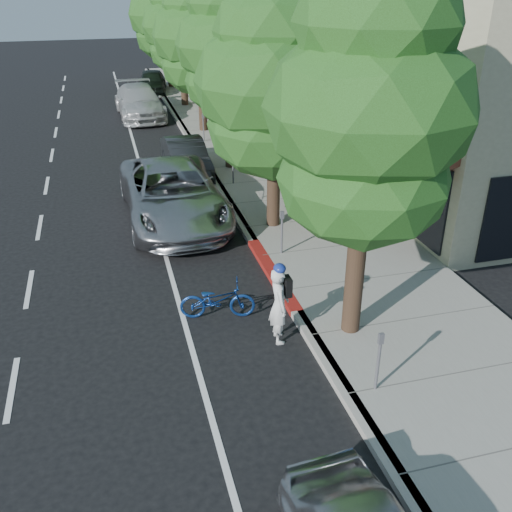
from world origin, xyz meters
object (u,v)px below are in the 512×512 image
object	(u,v)px
street_tree_0	(369,114)
street_tree_5	(167,16)
street_tree_2	(228,48)
street_tree_3	(200,37)
bicycle	(217,300)
dark_suv_far	(152,82)
street_tree_1	(275,85)
silver_suv	(173,194)
dark_sedan	(186,158)
street_tree_4	(181,27)
white_pickup	(139,102)
pedestrian	(293,179)
cyclist	(279,305)

from	to	relation	value
street_tree_0	street_tree_5	bearing A→B (deg)	90.00
street_tree_2	street_tree_3	bearing A→B (deg)	90.00
street_tree_3	bicycle	world-z (taller)	street_tree_3
street_tree_3	dark_suv_far	size ratio (longest dim) A/B	1.69
street_tree_0	street_tree_1	bearing A→B (deg)	90.00
street_tree_0	silver_suv	xyz separation A→B (m)	(-2.90, 7.50, -4.01)
street_tree_1	street_tree_2	distance (m)	6.01
street_tree_1	bicycle	bearing A→B (deg)	-120.77
silver_suv	dark_sedan	size ratio (longest dim) A/B	1.55
street_tree_4	dark_suv_far	xyz separation A→B (m)	(-1.40, 4.65, -3.64)
white_pickup	pedestrian	size ratio (longest dim) A/B	2.91
dark_suv_far	bicycle	bearing A→B (deg)	-85.28
street_tree_4	white_pickup	distance (m)	4.83
cyclist	dark_sedan	xyz separation A→B (m)	(-0.19, 11.69, -0.20)
street_tree_3	dark_sedan	xyz separation A→B (m)	(-1.79, -6.08, -3.76)
silver_suv	pedestrian	size ratio (longest dim) A/B	3.29
street_tree_2	street_tree_0	bearing A→B (deg)	-90.00
street_tree_2	street_tree_5	xyz separation A→B (m)	(-0.00, 18.00, -0.14)
bicycle	silver_suv	distance (m)	6.05
dark_sedan	street_tree_2	bearing A→B (deg)	1.05
street_tree_1	street_tree_2	xyz separation A→B (m)	(-0.00, 6.00, 0.30)
street_tree_5	dark_suv_far	world-z (taller)	street_tree_5
street_tree_5	street_tree_4	bearing A→B (deg)	-90.00
dark_sedan	street_tree_1	bearing A→B (deg)	-74.75
street_tree_3	street_tree_2	bearing A→B (deg)	-90.00
dark_suv_far	pedestrian	size ratio (longest dim) A/B	2.18
street_tree_0	dark_sedan	world-z (taller)	street_tree_0
street_tree_0	silver_suv	size ratio (longest dim) A/B	1.20
bicycle	white_pickup	distance (m)	20.71
cyclist	bicycle	size ratio (longest dim) A/B	1.01
dark_sedan	white_pickup	world-z (taller)	white_pickup
street_tree_5	dark_suv_far	distance (m)	4.29
bicycle	dark_sedan	xyz separation A→B (m)	(0.91, 10.45, 0.22)
street_tree_5	street_tree_3	bearing A→B (deg)	-90.00
street_tree_0	silver_suv	distance (m)	8.98
street_tree_1	street_tree_0	bearing A→B (deg)	-90.00
street_tree_0	white_pickup	world-z (taller)	street_tree_0
street_tree_1	street_tree_5	size ratio (longest dim) A/B	0.96
pedestrian	street_tree_1	bearing A→B (deg)	26.63
street_tree_1	street_tree_3	bearing A→B (deg)	90.00
cyclist	white_pickup	xyz separation A→B (m)	(-1.14, 21.95, -0.05)
bicycle	silver_suv	size ratio (longest dim) A/B	0.27
street_tree_1	silver_suv	size ratio (longest dim) A/B	1.12
street_tree_5	white_pickup	size ratio (longest dim) A/B	1.32
street_tree_3	silver_suv	size ratio (longest dim) A/B	1.12
street_tree_2	street_tree_5	world-z (taller)	street_tree_5
bicycle	silver_suv	bearing A→B (deg)	13.56
street_tree_3	street_tree_5	distance (m)	12.00
bicycle	dark_sedan	size ratio (longest dim) A/B	0.42
dark_sedan	dark_suv_far	xyz separation A→B (m)	(0.39, 16.73, 0.04)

